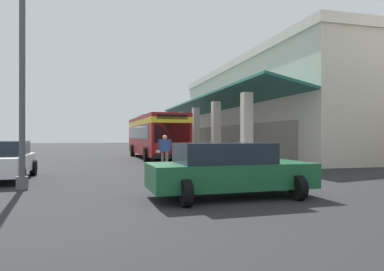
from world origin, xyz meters
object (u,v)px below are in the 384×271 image
transit_bus (155,134)px  lot_light_pole (22,60)px  parked_sedan_green (229,170)px  pedestrian (165,149)px  potted_palm (180,146)px  parked_sedan_white (2,160)px

transit_bus → lot_light_pole: (14.25, -6.38, 2.17)m
transit_bus → lot_light_pole: size_ratio=1.51×
parked_sedan_green → pedestrian: (-9.25, -0.02, 0.22)m
potted_palm → lot_light_pole: size_ratio=0.37×
parked_sedan_green → pedestrian: pedestrian is taller
parked_sedan_green → lot_light_pole: size_ratio=0.59×
parked_sedan_green → parked_sedan_white: same height
pedestrian → transit_bus: bearing=174.9°
parked_sedan_white → pedestrian: 7.78m
transit_bus → lot_light_pole: bearing=-24.1°
lot_light_pole → parked_sedan_white: bearing=-155.3°
potted_palm → pedestrian: bearing=-15.5°
parked_sedan_white → parked_sedan_green: bearing=50.8°
parked_sedan_white → pedestrian: bearing=117.7°
parked_sedan_white → potted_palm: 24.19m
parked_sedan_green → potted_palm: size_ratio=1.61×
transit_bus → parked_sedan_green: (17.24, -0.69, -1.10)m
parked_sedan_green → lot_light_pole: (-2.99, -5.69, 3.27)m
transit_bus → lot_light_pole: 15.76m
transit_bus → parked_sedan_green: size_ratio=2.55×
lot_light_pole → potted_palm: bearing=156.1°
transit_bus → pedestrian: 8.07m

